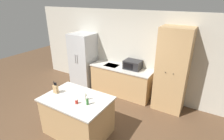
# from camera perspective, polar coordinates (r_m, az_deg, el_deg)

# --- Properties ---
(ground_plane) EXTENTS (14.00, 14.00, 0.00)m
(ground_plane) POSITION_cam_1_polar(r_m,az_deg,el_deg) (4.44, -9.33, -18.95)
(ground_plane) COLOR brown
(wall_back) EXTENTS (7.20, 0.06, 2.60)m
(wall_back) POSITION_cam_1_polar(r_m,az_deg,el_deg) (5.53, 5.43, 5.48)
(wall_back) COLOR beige
(wall_back) RESTS_ON ground_plane
(refrigerator) EXTENTS (0.79, 0.72, 1.83)m
(refrigerator) POSITION_cam_1_polar(r_m,az_deg,el_deg) (6.15, -9.31, 3.29)
(refrigerator) COLOR #B7BABC
(refrigerator) RESTS_ON ground_plane
(back_counter) EXTENTS (1.98, 0.64, 0.92)m
(back_counter) POSITION_cam_1_polar(r_m,az_deg,el_deg) (5.60, 2.91, -3.47)
(back_counter) COLOR tan
(back_counter) RESTS_ON ground_plane
(pantry_cabinet) EXTENTS (0.79, 0.63, 2.28)m
(pantry_cabinet) POSITION_cam_1_polar(r_m,az_deg,el_deg) (4.86, 19.05, -0.20)
(pantry_cabinet) COLOR tan
(pantry_cabinet) RESTS_ON ground_plane
(kitchen_island) EXTENTS (1.46, 1.00, 0.91)m
(kitchen_island) POSITION_cam_1_polar(r_m,az_deg,el_deg) (4.15, -11.17, -14.31)
(kitchen_island) COLOR tan
(kitchen_island) RESTS_ON ground_plane
(microwave) EXTENTS (0.51, 0.39, 0.26)m
(microwave) POSITION_cam_1_polar(r_m,az_deg,el_deg) (5.30, 6.76, 1.75)
(microwave) COLOR #232326
(microwave) RESTS_ON back_counter
(knife_block) EXTENTS (0.11, 0.07, 0.28)m
(knife_block) POSITION_cam_1_polar(r_m,az_deg,el_deg) (4.17, -17.91, -5.84)
(knife_block) COLOR tan
(knife_block) RESTS_ON kitchen_island
(spice_bottle_tall_dark) EXTENTS (0.05, 0.05, 0.18)m
(spice_bottle_tall_dark) POSITION_cam_1_polar(r_m,az_deg,el_deg) (3.61, -8.05, -10.02)
(spice_bottle_tall_dark) COLOR #337033
(spice_bottle_tall_dark) RESTS_ON kitchen_island
(spice_bottle_short_red) EXTENTS (0.05, 0.05, 0.18)m
(spice_bottle_short_red) POSITION_cam_1_polar(r_m,az_deg,el_deg) (3.76, -8.61, -8.56)
(spice_bottle_short_red) COLOR beige
(spice_bottle_short_red) RESTS_ON kitchen_island
(spice_bottle_amber_oil) EXTENTS (0.06, 0.06, 0.10)m
(spice_bottle_amber_oil) POSITION_cam_1_polar(r_m,az_deg,el_deg) (3.70, -11.51, -10.04)
(spice_bottle_amber_oil) COLOR #B2281E
(spice_bottle_amber_oil) RESTS_ON kitchen_island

